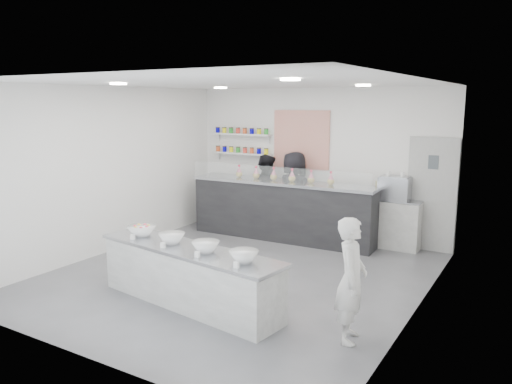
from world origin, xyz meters
TOP-DOWN VIEW (x-y plane):
  - floor at (0.00, 0.00)m, footprint 6.00×6.00m
  - ceiling at (0.00, 0.00)m, footprint 6.00×6.00m
  - back_wall at (0.00, 3.00)m, footprint 5.50×0.00m
  - left_wall at (-2.75, 0.00)m, footprint 0.00×6.00m
  - right_wall at (2.75, 0.00)m, footprint 0.00×6.00m
  - back_door at (2.30, 2.97)m, footprint 0.88×0.04m
  - pattern_panel at (-0.35, 2.98)m, footprint 1.25×0.03m
  - jar_shelf_lower at (-1.75, 2.90)m, footprint 1.45×0.22m
  - jar_shelf_upper at (-1.75, 2.90)m, footprint 1.45×0.22m
  - preserve_jars at (-1.75, 2.88)m, footprint 1.45×0.10m
  - downlight_0 at (-1.40, -1.00)m, footprint 0.24×0.24m
  - downlight_1 at (1.40, -1.00)m, footprint 0.24×0.24m
  - downlight_2 at (-1.40, 1.60)m, footprint 0.24×0.24m
  - downlight_3 at (1.40, 1.60)m, footprint 0.24×0.24m
  - prep_counter at (0.05, -1.28)m, footprint 3.00×1.07m
  - back_bar at (-0.41, 2.28)m, footprint 3.83×0.83m
  - sneeze_guard at (-0.39, 1.95)m, footprint 3.75×0.15m
  - espresso_ledge at (1.55, 2.78)m, footprint 1.25×0.40m
  - espresso_machine at (1.68, 2.78)m, footprint 0.55×0.38m
  - cup_stacks at (1.42, 2.78)m, footprint 0.24×0.24m
  - prep_bowls at (0.05, -1.28)m, footprint 2.35×0.78m
  - label_cards at (0.12, -1.78)m, footprint 2.01×0.04m
  - cookie_bags at (-0.41, 2.28)m, footprint 2.14×0.21m
  - woman_prep at (2.28, -1.15)m, footprint 0.47×0.60m
  - staff_left at (-0.95, 2.60)m, footprint 0.99×0.90m
  - staff_right at (-0.28, 2.53)m, footprint 0.92×0.66m

SIDE VIEW (x-z plane):
  - floor at x=0.00m, z-range 0.00..0.00m
  - prep_counter at x=0.05m, z-range 0.00..0.80m
  - espresso_ledge at x=1.55m, z-range 0.00..0.93m
  - back_bar at x=-0.41m, z-range 0.00..1.18m
  - woman_prep at x=2.28m, z-range 0.00..1.46m
  - staff_left at x=-0.95m, z-range 0.00..1.65m
  - label_cards at x=0.12m, z-range 0.80..0.87m
  - prep_bowls at x=0.05m, z-range 0.80..0.94m
  - staff_right at x=-0.28m, z-range 0.00..1.75m
  - back_door at x=2.30m, z-range 0.00..2.10m
  - cup_stacks at x=1.42m, z-range 0.93..1.26m
  - espresso_machine at x=1.68m, z-range 0.93..1.35m
  - cookie_bags at x=-0.41m, z-range 1.18..1.44m
  - sneeze_guard at x=-0.39m, z-range 1.18..1.50m
  - back_wall at x=0.00m, z-range -1.25..4.25m
  - left_wall at x=-2.75m, z-range -1.50..4.50m
  - right_wall at x=2.75m, z-range -1.50..4.50m
  - jar_shelf_lower at x=-1.75m, z-range 1.58..1.62m
  - preserve_jars at x=-1.75m, z-range 1.60..2.16m
  - pattern_panel at x=-0.35m, z-range 1.35..2.55m
  - jar_shelf_upper at x=-1.75m, z-range 2.00..2.04m
  - downlight_0 at x=-1.40m, z-range 2.97..2.99m
  - downlight_1 at x=1.40m, z-range 2.97..2.99m
  - downlight_2 at x=-1.40m, z-range 2.97..2.99m
  - downlight_3 at x=1.40m, z-range 2.97..2.99m
  - ceiling at x=0.00m, z-range 3.00..3.00m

